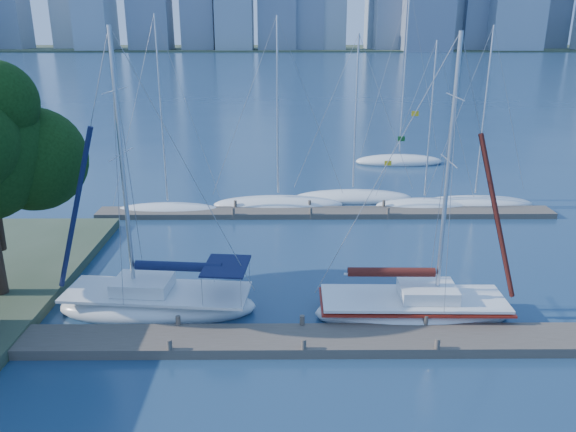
{
  "coord_description": "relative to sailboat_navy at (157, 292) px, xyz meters",
  "views": [
    {
      "loc": [
        -0.71,
        -19.18,
        11.81
      ],
      "look_at": [
        -0.55,
        4.0,
        3.99
      ],
      "focal_mm": 35.0,
      "sensor_mm": 36.0,
      "label": 1
    }
  ],
  "objects": [
    {
      "name": "bg_boat_0",
      "position": [
        -2.27,
        13.85,
        -0.71
      ],
      "size": [
        7.27,
        4.02,
        12.91
      ],
      "rotation": [
        0.0,
        0.0,
        0.32
      ],
      "color": "silver",
      "rests_on": "ground"
    },
    {
      "name": "bg_boat_1",
      "position": [
        5.09,
        14.88,
        -0.68
      ],
      "size": [
        8.99,
        2.75,
        12.9
      ],
      "rotation": [
        0.0,
        0.0,
        0.04
      ],
      "color": "silver",
      "rests_on": "ground"
    },
    {
      "name": "sailboat_navy",
      "position": [
        0.0,
        0.0,
        0.0
      ],
      "size": [
        8.76,
        3.58,
        12.5
      ],
      "rotation": [
        0.0,
        0.0,
        -0.09
      ],
      "color": "silver",
      "rests_on": "ground"
    },
    {
      "name": "bg_boat_4",
      "position": [
        18.69,
        15.05,
        -0.7
      ],
      "size": [
        8.4,
        4.62,
        12.3
      ],
      "rotation": [
        0.0,
        0.0,
        0.32
      ],
      "color": "silver",
      "rests_on": "ground"
    },
    {
      "name": "bg_boat_7",
      "position": [
        15.98,
        27.98,
        -0.64
      ],
      "size": [
        8.28,
        4.97,
        15.49
      ],
      "rotation": [
        0.0,
        0.0,
        0.34
      ],
      "color": "silver",
      "rests_on": "ground"
    },
    {
      "name": "bg_boat_2",
      "position": [
        10.43,
        16.54,
        -0.7
      ],
      "size": [
        8.56,
        2.79,
        11.79
      ],
      "rotation": [
        0.0,
        0.0,
        -0.06
      ],
      "color": "silver",
      "rests_on": "ground"
    },
    {
      "name": "far_shore",
      "position": [
        6.22,
        317.24,
        -0.95
      ],
      "size": [
        800.0,
        100.0,
        1.5
      ],
      "primitive_type": "cube",
      "color": "#38472D",
      "rests_on": "ground"
    },
    {
      "name": "ground",
      "position": [
        6.22,
        -2.76,
        -0.95
      ],
      "size": [
        700.0,
        700.0,
        0.0
      ],
      "primitive_type": "plane",
      "color": "navy",
      "rests_on": "ground"
    },
    {
      "name": "near_dock",
      "position": [
        6.22,
        -2.76,
        -0.75
      ],
      "size": [
        26.0,
        2.0,
        0.4
      ],
      "primitive_type": "cube",
      "color": "#50473B",
      "rests_on": "ground"
    },
    {
      "name": "bg_boat_3",
      "position": [
        15.08,
        14.6,
        -0.7
      ],
      "size": [
        6.72,
        2.44,
        11.39
      ],
      "rotation": [
        0.0,
        0.0,
        -0.05
      ],
      "color": "silver",
      "rests_on": "ground"
    },
    {
      "name": "sailboat_maroon",
      "position": [
        10.98,
        -0.62,
        -0.0
      ],
      "size": [
        8.35,
        2.86,
        12.28
      ],
      "rotation": [
        0.0,
        0.0,
        -0.02
      ],
      "color": "silver",
      "rests_on": "ground"
    },
    {
      "name": "far_dock",
      "position": [
        8.22,
        13.24,
        -0.77
      ],
      "size": [
        30.0,
        1.8,
        0.36
      ],
      "primitive_type": "cube",
      "color": "#50473B",
      "rests_on": "ground"
    }
  ]
}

